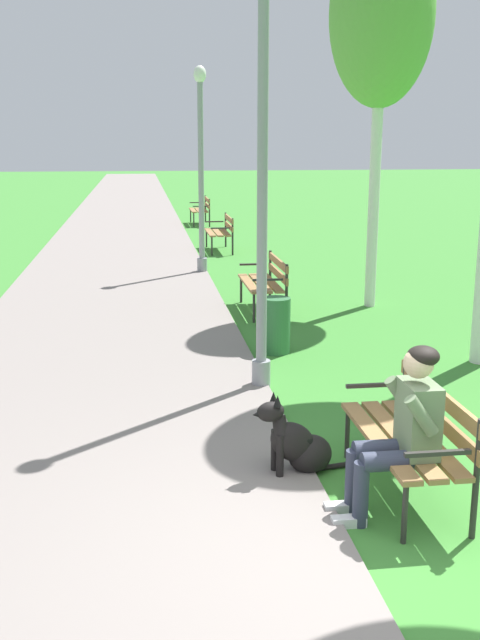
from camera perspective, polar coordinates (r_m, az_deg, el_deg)
ground_plane at (r=5.05m, az=10.80°, el=-17.67°), size 120.00×120.00×0.00m
paved_path at (r=28.19m, az=-8.81°, el=8.29°), size 3.65×60.00×0.04m
park_bench_near at (r=5.72m, az=13.14°, el=-8.18°), size 0.55×1.50×0.85m
park_bench_mid at (r=11.47m, az=2.03°, el=3.17°), size 0.55×1.50×0.85m
park_bench_far at (r=17.81m, az=-1.44°, el=6.95°), size 0.55×1.50×0.85m
park_bench_furthest at (r=23.48m, az=-2.97°, el=8.57°), size 0.55×1.50×0.85m
person_seated_on_near_bench at (r=5.31m, az=12.37°, el=-7.95°), size 0.74×0.49×1.25m
dog_black at (r=5.98m, az=4.48°, el=-9.48°), size 0.83×0.35×0.71m
lamp_post_near at (r=7.64m, az=1.75°, el=12.33°), size 0.24×0.24×4.70m
lamp_post_mid at (r=14.72m, az=-3.01°, el=11.52°), size 0.24×0.24×3.96m
birch_tree_third at (r=11.97m, az=10.82°, el=21.91°), size 1.55×1.58×5.75m
litter_bin at (r=9.27m, az=2.77°, el=-0.42°), size 0.36×0.36×0.70m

